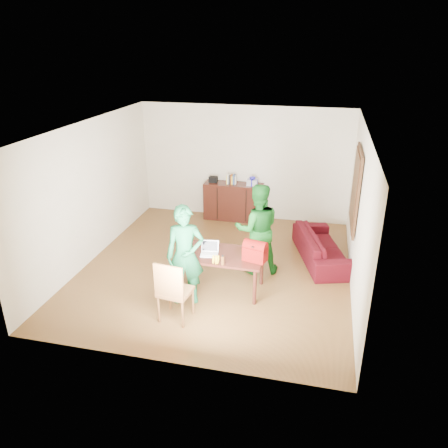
% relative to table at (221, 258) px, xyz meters
% --- Properties ---
extents(room, '(5.20, 5.70, 2.90)m').
position_rel_table_xyz_m(room, '(-0.26, 0.85, 0.70)').
color(room, '#422710').
rests_on(room, ground).
extents(table, '(1.49, 0.86, 0.69)m').
position_rel_table_xyz_m(table, '(0.00, 0.00, 0.00)').
color(table, black).
rests_on(table, ground).
extents(chair, '(0.52, 0.50, 1.04)m').
position_rel_table_xyz_m(chair, '(-0.49, -1.04, -0.30)').
color(chair, brown).
rests_on(chair, ground).
extents(person_near, '(0.71, 0.57, 1.70)m').
position_rel_table_xyz_m(person_near, '(-0.48, -0.50, 0.24)').
color(person_near, '#145A31').
rests_on(person_near, ground).
extents(person_far, '(0.99, 0.87, 1.72)m').
position_rel_table_xyz_m(person_far, '(0.49, 0.79, 0.26)').
color(person_far, '#135618').
rests_on(person_far, ground).
extents(laptop, '(0.32, 0.24, 0.21)m').
position_rel_table_xyz_m(laptop, '(-0.19, -0.09, 0.12)').
color(laptop, white).
rests_on(laptop, table).
extents(bananas, '(0.18, 0.15, 0.06)m').
position_rel_table_xyz_m(bananas, '(-0.01, -0.37, 0.11)').
color(bananas, gold).
rests_on(bananas, table).
extents(bottle, '(0.07, 0.07, 0.17)m').
position_rel_table_xyz_m(bottle, '(0.11, -0.37, 0.17)').
color(bottle, '#5B3115').
rests_on(bottle, table).
extents(red_bag, '(0.42, 0.31, 0.28)m').
position_rel_table_xyz_m(red_bag, '(0.60, -0.10, 0.22)').
color(red_bag, maroon).
rests_on(red_bag, table).
extents(sofa, '(1.29, 2.06, 0.56)m').
position_rel_table_xyz_m(sofa, '(1.68, 1.54, -0.32)').
color(sofa, '#330606').
rests_on(sofa, ground).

